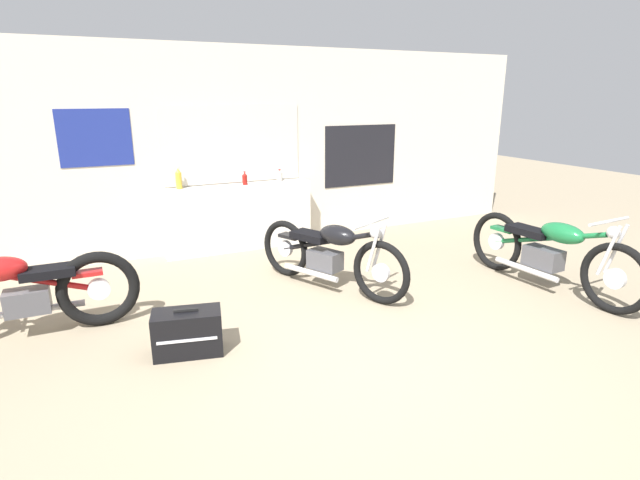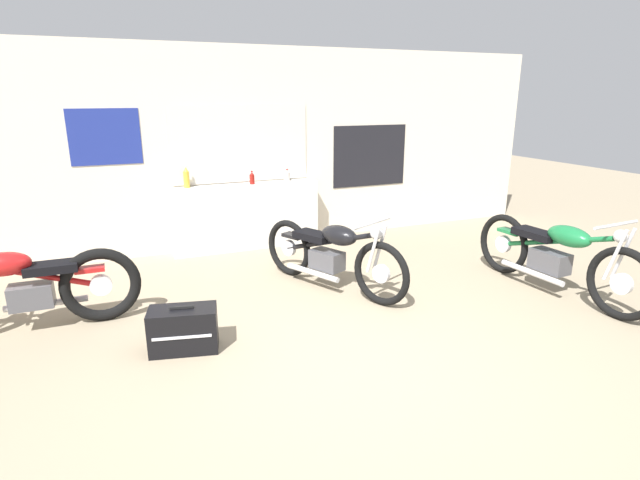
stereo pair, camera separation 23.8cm
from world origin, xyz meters
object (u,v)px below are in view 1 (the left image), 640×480
bottle_left_center (245,179)px  motorcycle_black (329,253)px  hard_case_black (188,332)px  bottle_leftmost (179,179)px  motorcycle_green (549,251)px  bottle_center (280,176)px  motorcycle_red (18,294)px

bottle_left_center → motorcycle_black: 2.00m
motorcycle_black → hard_case_black: 1.96m
bottle_leftmost → motorcycle_green: (3.50, -3.03, -0.62)m
bottle_left_center → bottle_leftmost: bearing=175.4°
bottle_leftmost → hard_case_black: size_ratio=0.48×
bottle_left_center → bottle_center: size_ratio=1.08×
bottle_left_center → hard_case_black: size_ratio=0.30×
motorcycle_green → motorcycle_red: motorcycle_green is taller
bottle_center → motorcycle_red: 3.77m
motorcycle_black → motorcycle_green: bearing=-25.8°
motorcycle_black → motorcycle_red: (-3.07, 0.11, 0.01)m
bottle_center → hard_case_black: size_ratio=0.28×
bottle_center → motorcycle_black: 2.05m
bottle_leftmost → bottle_center: 1.44m
bottle_leftmost → hard_case_black: bottle_leftmost is taller
motorcycle_red → hard_case_black: (1.30, -0.93, -0.24)m
bottle_center → motorcycle_red: (-3.24, -1.84, -0.58)m
motorcycle_black → motorcycle_green: size_ratio=0.84×
bottle_leftmost → bottle_left_center: (0.89, -0.07, -0.05)m
bottle_left_center → motorcycle_black: bearing=-78.6°
bottle_center → motorcycle_red: bottle_center is taller
bottle_leftmost → motorcycle_green: 4.67m
motorcycle_green → hard_case_black: motorcycle_green is taller
motorcycle_green → bottle_left_center: bearing=131.5°
bottle_leftmost → bottle_left_center: size_ratio=1.62×
bottle_center → hard_case_black: (-1.94, -2.76, -0.82)m
bottle_left_center → motorcycle_red: 3.27m
bottle_center → motorcycle_green: bottle_center is taller
bottle_leftmost → bottle_center: bearing=0.3°
hard_case_black → bottle_leftmost: bearing=79.7°
motorcycle_black → bottle_center: bearing=85.0°
motorcycle_green → hard_case_black: size_ratio=3.59×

